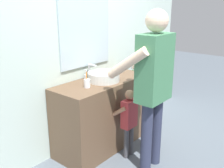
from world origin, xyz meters
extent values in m
plane|color=slate|center=(0.00, 0.00, 0.00)|extent=(14.00, 14.00, 0.00)
cube|color=silver|center=(0.00, 0.62, 1.35)|extent=(4.40, 0.08, 2.70)
cube|color=silver|center=(0.00, 0.57, 1.42)|extent=(0.83, 0.02, 0.80)
cube|color=brown|center=(0.00, 0.30, 0.44)|extent=(1.29, 0.54, 0.87)
cylinder|color=silver|center=(0.00, 0.28, 0.93)|extent=(0.39, 0.39, 0.11)
cylinder|color=#B1B1AD|center=(0.00, 0.28, 0.93)|extent=(0.32, 0.32, 0.09)
cylinder|color=#B7BABF|center=(0.00, 0.52, 0.96)|extent=(0.03, 0.03, 0.18)
cylinder|color=#B7BABF|center=(0.00, 0.46, 1.04)|extent=(0.02, 0.12, 0.02)
cylinder|color=#B7BABF|center=(-0.07, 0.52, 0.90)|extent=(0.04, 0.04, 0.05)
cylinder|color=#B7BABF|center=(0.07, 0.52, 0.90)|extent=(0.04, 0.04, 0.05)
cylinder|color=silver|center=(-0.31, 0.25, 0.92)|extent=(0.07, 0.07, 0.09)
cylinder|color=orange|center=(-0.31, 0.27, 0.97)|extent=(0.02, 0.01, 0.17)
cube|color=white|center=(-0.31, 0.27, 1.07)|extent=(0.01, 0.02, 0.02)
cylinder|color=#47474C|center=(-0.05, -0.11, 0.19)|extent=(0.06, 0.06, 0.39)
cylinder|color=#47474C|center=(0.05, -0.11, 0.19)|extent=(0.06, 0.06, 0.39)
cube|color=#B7383D|center=(0.00, -0.11, 0.55)|extent=(0.19, 0.11, 0.34)
sphere|color=#A87A5B|center=(0.00, -0.11, 0.79)|extent=(0.11, 0.11, 0.11)
cylinder|color=#A87A5B|center=(-0.11, -0.02, 0.58)|extent=(0.05, 0.23, 0.18)
cylinder|color=#A87A5B|center=(0.11, -0.02, 0.58)|extent=(0.05, 0.23, 0.18)
cylinder|color=#2D334C|center=(-0.11, -0.42, 0.40)|extent=(0.12, 0.12, 0.80)
cylinder|color=#2D334C|center=(0.09, -0.42, 0.40)|extent=(0.12, 0.12, 0.80)
cube|color=#427F56|center=(-0.01, -0.42, 1.15)|extent=(0.40, 0.23, 0.70)
sphere|color=beige|center=(-0.01, -0.42, 1.62)|extent=(0.23, 0.23, 0.23)
cylinder|color=beige|center=(-0.23, -0.24, 1.21)|extent=(0.10, 0.48, 0.38)
cylinder|color=beige|center=(0.21, -0.24, 1.21)|extent=(0.10, 0.48, 0.38)
cylinder|color=green|center=(0.21, -0.06, 1.03)|extent=(0.01, 0.14, 0.03)
cube|color=white|center=(0.21, 0.02, 1.04)|extent=(0.01, 0.02, 0.02)
camera|label=1|loc=(-2.29, -1.75, 1.79)|focal=42.32mm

